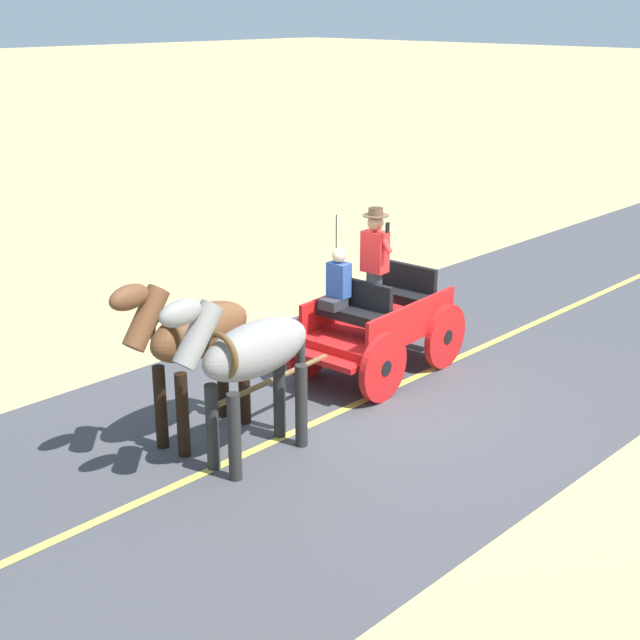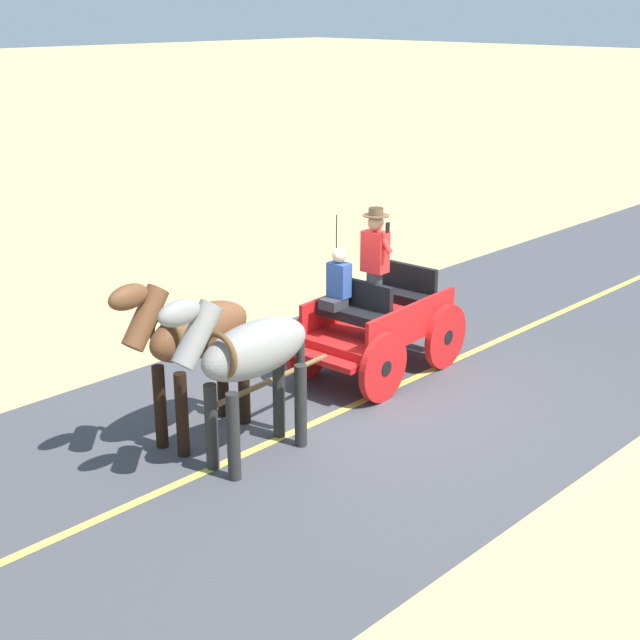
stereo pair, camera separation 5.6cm
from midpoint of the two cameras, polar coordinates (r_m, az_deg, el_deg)
ground_plane at (r=12.25m, az=3.29°, el=-4.91°), size 200.00×200.00×0.00m
road_surface at (r=12.25m, az=3.29°, el=-4.89°), size 6.26×160.00×0.01m
road_centre_stripe at (r=12.25m, az=3.29°, el=-4.87°), size 0.12×160.00×0.00m
horse_drawn_carriage at (r=12.72m, az=3.41°, el=-0.02°), size 1.60×4.52×2.50m
horse_near_side at (r=10.09m, az=-4.69°, el=-2.26°), size 0.63×2.13×2.21m
horse_off_side at (r=10.71m, az=-8.18°, el=-1.10°), size 0.76×2.15×2.21m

